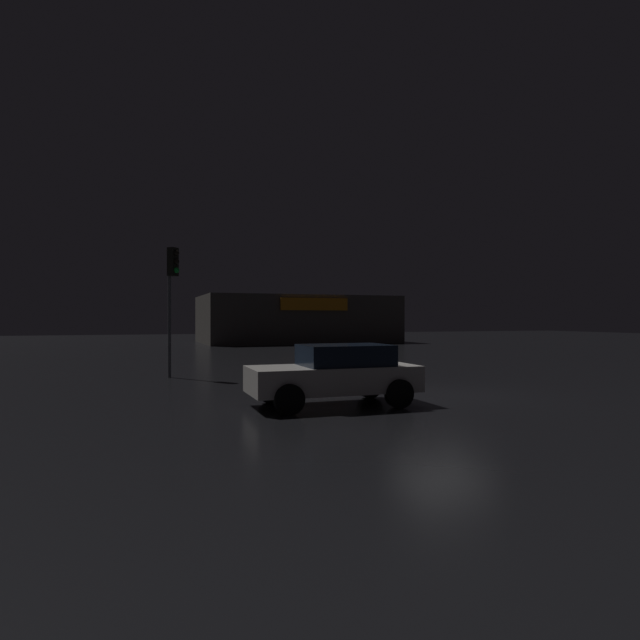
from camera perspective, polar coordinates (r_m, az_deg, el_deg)
ground_plane at (r=14.82m, az=12.97°, el=-7.94°), size 120.00×120.00×0.00m
store_building at (r=46.63m, az=-2.64°, el=0.07°), size 16.35×10.11×4.03m
traffic_signal_opposite at (r=19.29m, az=-15.72°, el=4.25°), size 0.42×0.42×4.59m
car_near at (r=12.68m, az=1.77°, el=-5.80°), size 4.05×1.90×1.46m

